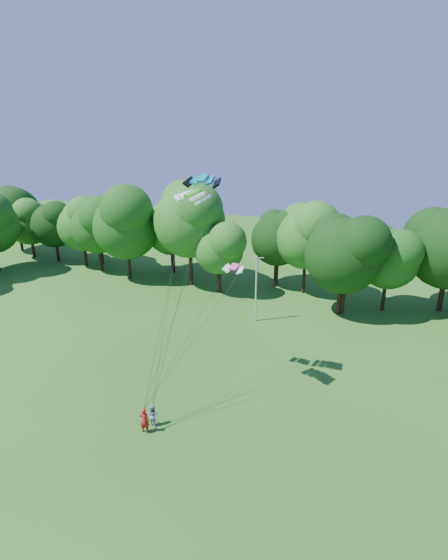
% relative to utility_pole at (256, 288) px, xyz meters
% --- Properties ---
extents(ground, '(160.00, 160.00, 0.00)m').
position_rel_utility_pole_xyz_m(ground, '(0.97, -27.70, -3.73)').
color(ground, '#255216').
rests_on(ground, ground).
extents(utility_pole, '(1.35, 0.65, 7.20)m').
position_rel_utility_pole_xyz_m(utility_pole, '(0.00, 0.00, 0.00)').
color(utility_pole, '#ADADA4').
rests_on(utility_pole, ground).
extents(kite_flyer_left, '(0.75, 0.55, 1.91)m').
position_rel_utility_pole_xyz_m(kite_flyer_left, '(-1.06, -19.84, -2.78)').
color(kite_flyer_left, '#B21C16').
rests_on(kite_flyer_left, ground).
extents(kite_flyer_right, '(0.85, 0.70, 1.60)m').
position_rel_utility_pole_xyz_m(kite_flyer_right, '(-0.96, -18.93, -2.93)').
color(kite_flyer_right, '#95A7CF').
rests_on(kite_flyer_right, ground).
extents(kite_teal, '(2.61, 1.37, 0.51)m').
position_rel_utility_pole_xyz_m(kite_teal, '(0.21, -12.74, 12.59)').
color(kite_teal, '#04888F').
rests_on(kite_teal, ground).
extents(kite_green, '(2.84, 2.10, 0.47)m').
position_rel_utility_pole_xyz_m(kite_green, '(0.26, -14.50, 11.81)').
color(kite_green, green).
rests_on(kite_green, ground).
extents(kite_pink, '(1.72, 0.89, 0.38)m').
position_rel_utility_pole_xyz_m(kite_pink, '(1.52, -10.16, 5.57)').
color(kite_pink, '#F34399').
rests_on(kite_pink, ground).
extents(tree_back_west, '(7.22, 7.22, 10.50)m').
position_rel_utility_pole_xyz_m(tree_back_west, '(-27.64, 9.95, 2.82)').
color(tree_back_west, '#362215').
rests_on(tree_back_west, ground).
extents(tree_back_center, '(8.01, 8.01, 11.65)m').
position_rel_utility_pole_xyz_m(tree_back_center, '(8.17, 5.58, 3.54)').
color(tree_back_center, '#322413').
rests_on(tree_back_center, ground).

